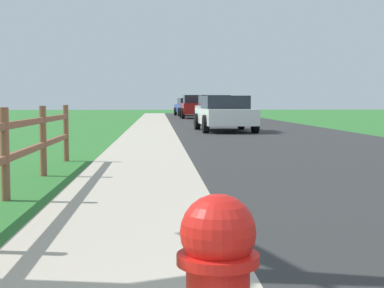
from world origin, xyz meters
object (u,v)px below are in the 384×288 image
(parked_car_blue, at_px, (189,107))
(parked_car_silver, at_px, (214,109))
(parked_suv_white, at_px, (225,113))
(parked_car_red, at_px, (195,107))

(parked_car_blue, bearing_deg, parked_car_silver, -88.02)
(parked_suv_white, height_order, parked_car_red, parked_car_red)
(parked_car_red, bearing_deg, parked_suv_white, -89.85)
(parked_suv_white, bearing_deg, parked_car_red, 90.15)
(parked_suv_white, distance_m, parked_car_red, 18.33)
(parked_car_red, distance_m, parked_car_blue, 7.57)
(parked_car_blue, bearing_deg, parked_car_red, -89.46)
(parked_car_silver, distance_m, parked_car_blue, 16.44)
(parked_car_red, bearing_deg, parked_car_blue, 90.54)
(parked_suv_white, xyz_separation_m, parked_car_silver, (0.45, 9.46, 0.06))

